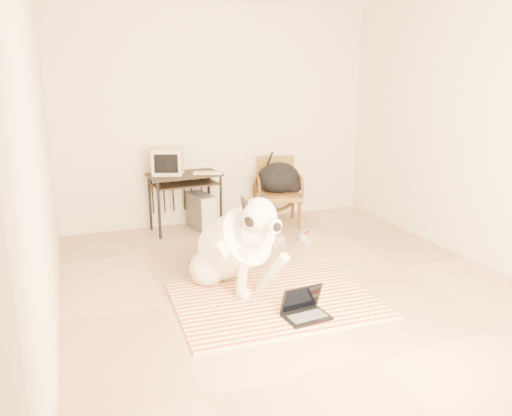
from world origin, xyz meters
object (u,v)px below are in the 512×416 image
dog (235,247)px  crt_monitor (168,161)px  laptop (304,309)px  backpack (281,180)px  pc_tower (201,212)px  rattan_chair (278,191)px  computer_desk (185,182)px

dog → crt_monitor: size_ratio=2.79×
laptop → backpack: bearing=70.8°
dog → backpack: bearing=55.4°
pc_tower → rattan_chair: rattan_chair is taller
laptop → computer_desk: bearing=97.6°
laptop → rattan_chair: 2.65m
pc_tower → backpack: 1.09m
laptop → backpack: size_ratio=0.63×
crt_monitor → backpack: size_ratio=0.74×
computer_desk → rattan_chair: 1.20m
dog → computer_desk: dog is taller
computer_desk → rattan_chair: rattan_chair is taller
laptop → rattan_chair: rattan_chair is taller
crt_monitor → rattan_chair: crt_monitor is taller
laptop → pc_tower: pc_tower is taller
laptop → crt_monitor: bearing=101.3°
computer_desk → laptop: bearing=-82.4°
pc_tower → rattan_chair: (0.99, -0.08, 0.20)m
computer_desk → crt_monitor: bearing=166.4°
dog → backpack: (1.18, 1.71, 0.19)m
crt_monitor → pc_tower: (0.37, -0.06, -0.64)m
dog → crt_monitor: bearing=96.4°
dog → pc_tower: size_ratio=2.41×
pc_tower → backpack: size_ratio=0.86×
crt_monitor → rattan_chair: size_ratio=0.52×
dog → pc_tower: (0.16, 1.82, -0.16)m
dog → computer_desk: (-0.02, 1.84, 0.22)m
laptop → backpack: 2.66m
crt_monitor → laptop: bearing=-78.7°
crt_monitor → rattan_chair: (1.36, -0.15, -0.44)m
crt_monitor → backpack: crt_monitor is taller
pc_tower → rattan_chair: size_ratio=0.60×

